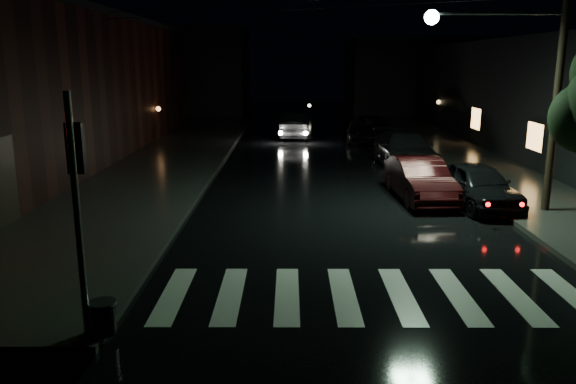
{
  "coord_description": "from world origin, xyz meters",
  "views": [
    {
      "loc": [
        1.26,
        -10.53,
        4.79
      ],
      "look_at": [
        1.21,
        3.23,
        1.6
      ],
      "focal_mm": 35.0,
      "sensor_mm": 36.0,
      "label": 1
    }
  ],
  "objects_px": {
    "parked_car_b": "(420,179)",
    "oncoming_car": "(295,125)",
    "parked_car_a": "(478,185)",
    "parked_car_c": "(405,150)",
    "parked_car_d": "(370,129)"
  },
  "relations": [
    {
      "from": "parked_car_a",
      "to": "parked_car_b",
      "type": "relative_size",
      "value": 0.96
    },
    {
      "from": "parked_car_d",
      "to": "parked_car_c",
      "type": "bearing_deg",
      "value": -79.04
    },
    {
      "from": "parked_car_a",
      "to": "parked_car_d",
      "type": "bearing_deg",
      "value": 89.32
    },
    {
      "from": "parked_car_a",
      "to": "parked_car_d",
      "type": "xyz_separation_m",
      "value": [
        -1.46,
        15.8,
        0.04
      ]
    },
    {
      "from": "parked_car_c",
      "to": "parked_car_d",
      "type": "xyz_separation_m",
      "value": [
        -0.46,
        8.43,
        -0.04
      ]
    },
    {
      "from": "parked_car_a",
      "to": "oncoming_car",
      "type": "height_order",
      "value": "oncoming_car"
    },
    {
      "from": "parked_car_a",
      "to": "parked_car_c",
      "type": "height_order",
      "value": "parked_car_c"
    },
    {
      "from": "parked_car_a",
      "to": "oncoming_car",
      "type": "relative_size",
      "value": 0.87
    },
    {
      "from": "parked_car_a",
      "to": "parked_car_b",
      "type": "distance_m",
      "value": 1.98
    },
    {
      "from": "parked_car_a",
      "to": "parked_car_c",
      "type": "distance_m",
      "value": 7.44
    },
    {
      "from": "parked_car_b",
      "to": "parked_car_c",
      "type": "relative_size",
      "value": 0.8
    },
    {
      "from": "parked_car_a",
      "to": "parked_car_d",
      "type": "height_order",
      "value": "parked_car_d"
    },
    {
      "from": "parked_car_c",
      "to": "oncoming_car",
      "type": "bearing_deg",
      "value": 112.96
    },
    {
      "from": "parked_car_b",
      "to": "oncoming_car",
      "type": "height_order",
      "value": "oncoming_car"
    },
    {
      "from": "parked_car_a",
      "to": "parked_car_d",
      "type": "relative_size",
      "value": 0.78
    }
  ]
}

